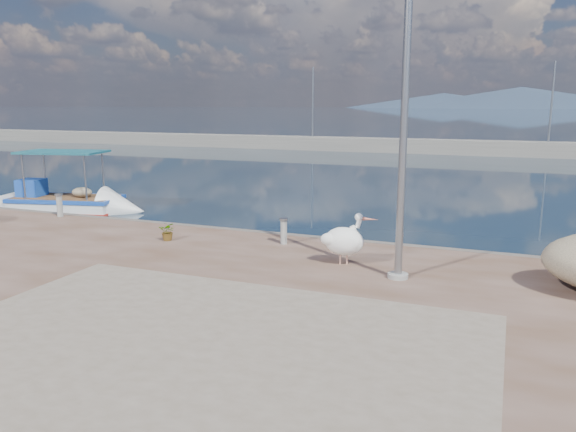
# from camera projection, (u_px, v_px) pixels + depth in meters

# --- Properties ---
(ground) EXTENTS (1400.00, 1400.00, 0.00)m
(ground) POSITION_uv_depth(u_px,v_px,m) (220.00, 311.00, 11.60)
(ground) COLOR #162635
(ground) RESTS_ON ground
(quay_patch) EXTENTS (9.00, 7.00, 0.01)m
(quay_patch) POSITION_uv_depth(u_px,v_px,m) (182.00, 356.00, 8.40)
(quay_patch) COLOR gray
(quay_patch) RESTS_ON quay
(breakwater) EXTENTS (120.00, 2.20, 7.50)m
(breakwater) POSITION_uv_depth(u_px,v_px,m) (445.00, 147.00, 47.91)
(breakwater) COLOR gray
(breakwater) RESTS_ON ground
(mountains) EXTENTS (370.00, 280.00, 22.00)m
(mountains) POSITION_uv_depth(u_px,v_px,m) (515.00, 99.00, 600.06)
(mountains) COLOR #28384C
(mountains) RESTS_ON ground
(boat_left) EXTENTS (6.09, 3.17, 2.79)m
(boat_left) POSITION_uv_depth(u_px,v_px,m) (65.00, 205.00, 22.42)
(boat_left) COLOR white
(boat_left) RESTS_ON ground
(pelican) EXTENTS (1.29, 0.87, 1.23)m
(pelican) POSITION_uv_depth(u_px,v_px,m) (345.00, 240.00, 13.10)
(pelican) COLOR tan
(pelican) RESTS_ON quay
(lamp_post) EXTENTS (0.44, 0.96, 7.00)m
(lamp_post) POSITION_uv_depth(u_px,v_px,m) (404.00, 124.00, 11.54)
(lamp_post) COLOR gray
(lamp_post) RESTS_ON quay
(bollard_near) EXTENTS (0.23, 0.23, 0.71)m
(bollard_near) POSITION_uv_depth(u_px,v_px,m) (284.00, 230.00, 15.05)
(bollard_near) COLOR gray
(bollard_near) RESTS_ON quay
(bollard_far) EXTENTS (0.26, 0.26, 0.79)m
(bollard_far) POSITION_uv_depth(u_px,v_px,m) (59.00, 204.00, 18.71)
(bollard_far) COLOR gray
(bollard_far) RESTS_ON quay
(potted_plant) EXTENTS (0.58, 0.54, 0.52)m
(potted_plant) POSITION_uv_depth(u_px,v_px,m) (168.00, 231.00, 15.46)
(potted_plant) COLOR #33722D
(potted_plant) RESTS_ON quay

